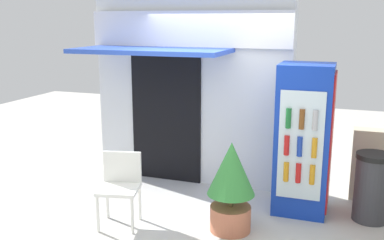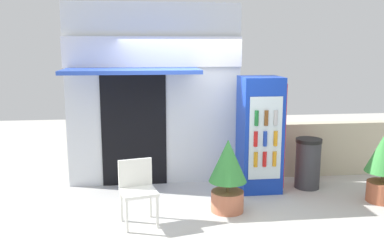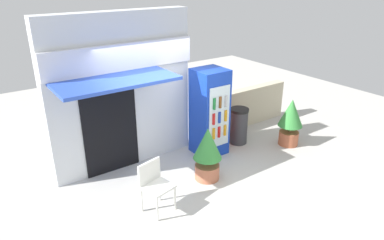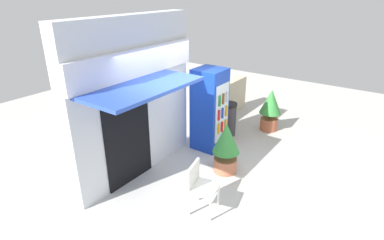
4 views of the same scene
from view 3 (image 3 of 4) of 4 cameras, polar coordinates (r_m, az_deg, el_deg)
name	(u,v)px [view 3 (image 3 of 4)]	position (r m, az deg, el deg)	size (l,w,h in m)	color
ground	(192,183)	(6.84, 0.01, -10.15)	(16.00, 16.00, 0.00)	beige
storefront_building	(121,92)	(7.00, -11.51, 4.55)	(2.97, 1.32, 3.10)	silver
drink_cooler	(210,112)	(7.55, 2.93, 1.26)	(0.67, 0.71, 1.90)	#1438B2
plastic_chair	(154,182)	(5.94, -6.13, -10.05)	(0.55, 0.53, 0.87)	white
potted_plant_near_shop	(207,151)	(6.69, 2.54, -5.06)	(0.55, 0.55, 1.07)	#BC6B4C
potted_plant_curbside	(291,119)	(8.31, 15.75, 0.16)	(0.56, 0.56, 1.11)	#AD5B3D
trash_bin	(239,126)	(8.24, 7.58, -0.92)	(0.44, 0.44, 0.85)	#38383D
stone_boundary_wall	(248,106)	(9.28, 9.06, 2.20)	(2.37, 0.24, 0.99)	beige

